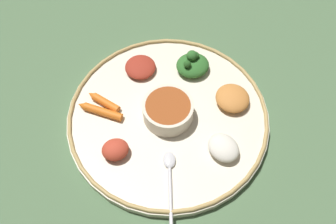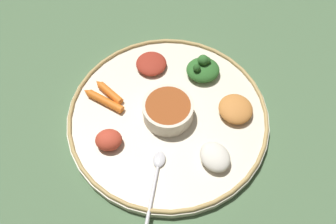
# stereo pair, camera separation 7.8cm
# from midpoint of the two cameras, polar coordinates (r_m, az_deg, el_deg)

# --- Properties ---
(ground_plane) EXTENTS (2.40, 2.40, 0.00)m
(ground_plane) POSITION_cam_midpoint_polar(r_m,az_deg,el_deg) (0.81, -2.75, -1.46)
(ground_plane) COLOR #4C6B47
(platter) EXTENTS (0.41, 0.41, 0.02)m
(platter) POSITION_cam_midpoint_polar(r_m,az_deg,el_deg) (0.80, -2.78, -1.13)
(platter) COLOR beige
(platter) RESTS_ON ground_plane
(platter_rim) EXTENTS (0.41, 0.41, 0.01)m
(platter_rim) POSITION_cam_midpoint_polar(r_m,az_deg,el_deg) (0.79, -2.82, -0.68)
(platter_rim) COLOR tan
(platter_rim) RESTS_ON platter
(center_bowl) EXTENTS (0.10, 0.10, 0.04)m
(center_bowl) POSITION_cam_midpoint_polar(r_m,az_deg,el_deg) (0.78, -2.88, 0.04)
(center_bowl) COLOR beige
(center_bowl) RESTS_ON platter
(spoon) EXTENTS (0.14, 0.14, 0.01)m
(spoon) POSITION_cam_midpoint_polar(r_m,az_deg,el_deg) (0.73, -2.82, -10.47)
(spoon) COLOR silver
(spoon) RESTS_ON platter
(greens_pile) EXTENTS (0.10, 0.09, 0.05)m
(greens_pile) POSITION_cam_midpoint_polar(r_m,az_deg,el_deg) (0.85, 0.99, 6.84)
(greens_pile) COLOR #2D6628
(greens_pile) RESTS_ON platter
(carrot_near_spoon) EXTENTS (0.03, 0.08, 0.02)m
(carrot_near_spoon) POSITION_cam_midpoint_polar(r_m,az_deg,el_deg) (0.82, -12.15, 1.28)
(carrot_near_spoon) COLOR orange
(carrot_near_spoon) RESTS_ON platter
(carrot_outer) EXTENTS (0.05, 0.10, 0.02)m
(carrot_outer) POSITION_cam_midpoint_polar(r_m,az_deg,el_deg) (0.81, -12.67, -0.08)
(carrot_outer) COLOR orange
(carrot_outer) RESTS_ON platter
(mound_rice_white) EXTENTS (0.06, 0.07, 0.03)m
(mound_rice_white) POSITION_cam_midpoint_polar(r_m,az_deg,el_deg) (0.75, 5.22, -5.54)
(mound_rice_white) COLOR silver
(mound_rice_white) RESTS_ON platter
(mound_beet) EXTENTS (0.09, 0.09, 0.02)m
(mound_beet) POSITION_cam_midpoint_polar(r_m,az_deg,el_deg) (0.86, -6.71, 6.38)
(mound_beet) COLOR maroon
(mound_beet) RESTS_ON platter
(mound_squash) EXTENTS (0.08, 0.09, 0.03)m
(mound_squash) POSITION_cam_midpoint_polar(r_m,az_deg,el_deg) (0.81, 6.76, 1.80)
(mound_squash) COLOR #C67A38
(mound_squash) RESTS_ON platter
(mound_berbere_red) EXTENTS (0.07, 0.07, 0.03)m
(mound_berbere_red) POSITION_cam_midpoint_polar(r_m,az_deg,el_deg) (0.75, -10.73, -5.72)
(mound_berbere_red) COLOR #B73D28
(mound_berbere_red) RESTS_ON platter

